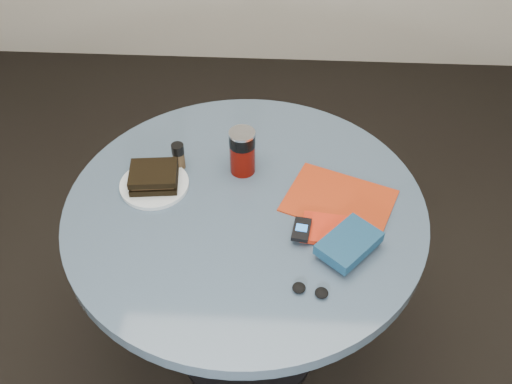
# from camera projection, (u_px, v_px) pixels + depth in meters

# --- Properties ---
(ground) EXTENTS (4.00, 4.00, 0.00)m
(ground) POSITION_uv_depth(u_px,v_px,m) (248.00, 347.00, 2.10)
(ground) COLOR black
(ground) RESTS_ON ground
(table) EXTENTS (1.00, 1.00, 0.75)m
(table) POSITION_uv_depth(u_px,v_px,m) (246.00, 243.00, 1.69)
(table) COLOR black
(table) RESTS_ON ground
(plate) EXTENTS (0.26, 0.26, 0.01)m
(plate) POSITION_uv_depth(u_px,v_px,m) (154.00, 185.00, 1.62)
(plate) COLOR silver
(plate) RESTS_ON table
(sandwich) EXTENTS (0.14, 0.13, 0.05)m
(sandwich) POSITION_uv_depth(u_px,v_px,m) (154.00, 177.00, 1.60)
(sandwich) COLOR black
(sandwich) RESTS_ON plate
(soda_can) EXTENTS (0.09, 0.09, 0.14)m
(soda_can) POSITION_uv_depth(u_px,v_px,m) (242.00, 152.00, 1.63)
(soda_can) COLOR #5F0B04
(soda_can) RESTS_ON table
(pepper_grinder) EXTENTS (0.04, 0.04, 0.08)m
(pepper_grinder) POSITION_uv_depth(u_px,v_px,m) (178.00, 156.00, 1.65)
(pepper_grinder) COLOR #402F1B
(pepper_grinder) RESTS_ON table
(magazine) EXTENTS (0.34, 0.30, 0.01)m
(magazine) POSITION_uv_depth(u_px,v_px,m) (339.00, 201.00, 1.58)
(magazine) COLOR #9B2A0E
(magazine) RESTS_ON table
(red_book) EXTENTS (0.17, 0.12, 0.01)m
(red_book) POSITION_uv_depth(u_px,v_px,m) (332.00, 230.00, 1.49)
(red_book) COLOR #B6240E
(red_book) RESTS_ON magazine
(novel) EXTENTS (0.18, 0.19, 0.03)m
(novel) POSITION_uv_depth(u_px,v_px,m) (349.00, 243.00, 1.43)
(novel) COLOR navy
(novel) RESTS_ON red_book
(mp3_player) EXTENTS (0.06, 0.08, 0.01)m
(mp3_player) POSITION_uv_depth(u_px,v_px,m) (301.00, 230.00, 1.47)
(mp3_player) COLOR black
(mp3_player) RESTS_ON red_book
(headphones) EXTENTS (0.09, 0.05, 0.02)m
(headphones) POSITION_uv_depth(u_px,v_px,m) (310.00, 290.00, 1.36)
(headphones) COLOR black
(headphones) RESTS_ON table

